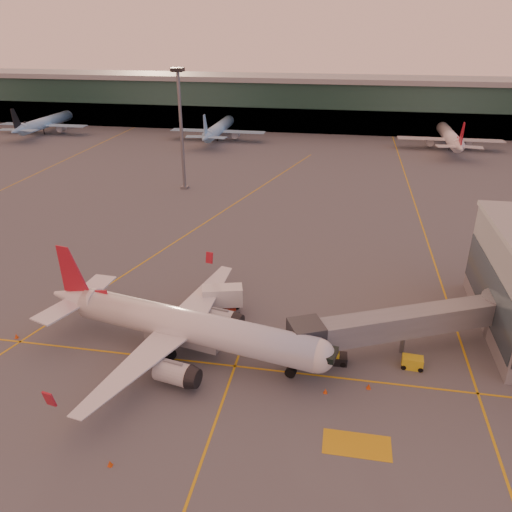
% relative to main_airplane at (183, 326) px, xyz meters
% --- Properties ---
extents(ground, '(600.00, 600.00, 0.00)m').
position_rel_main_airplane_xyz_m(ground, '(1.13, -6.57, -3.43)').
color(ground, '#4C4F54').
rests_on(ground, ground).
extents(taxi_markings, '(100.12, 173.00, 0.01)m').
position_rel_main_airplane_xyz_m(taxi_markings, '(-6.19, 37.92, -3.43)').
color(taxi_markings, gold).
rests_on(taxi_markings, ground).
extents(terminal, '(400.00, 20.00, 17.60)m').
position_rel_main_airplane_xyz_m(terminal, '(1.13, 135.22, 5.33)').
color(terminal, '#19382D').
rests_on(terminal, ground).
extents(mast_west_near, '(2.40, 2.40, 25.60)m').
position_rel_main_airplane_xyz_m(mast_west_near, '(-18.87, 59.43, 11.43)').
color(mast_west_near, slate).
rests_on(mast_west_near, ground).
extents(distant_aircraft_row, '(350.00, 34.00, 13.00)m').
position_rel_main_airplane_xyz_m(distant_aircraft_row, '(11.97, 111.43, -3.43)').
color(distant_aircraft_row, '#8AC0E8').
rests_on(distant_aircraft_row, ground).
extents(main_airplane, '(34.76, 31.58, 10.56)m').
position_rel_main_airplane_xyz_m(main_airplane, '(0.00, 0.00, 0.00)').
color(main_airplane, white).
rests_on(main_airplane, ground).
extents(jet_bridge, '(26.02, 14.09, 5.42)m').
position_rel_main_airplane_xyz_m(jet_bridge, '(25.33, 4.94, 0.26)').
color(jet_bridge, slate).
rests_on(jet_bridge, ground).
extents(catering_truck, '(5.40, 3.38, 3.89)m').
position_rel_main_airplane_xyz_m(catering_truck, '(2.37, 8.66, -1.22)').
color(catering_truck, '#9E2616').
rests_on(catering_truck, ground).
extents(gpu_cart, '(2.34, 1.50, 1.32)m').
position_rel_main_airplane_xyz_m(gpu_cart, '(24.99, 1.59, -2.79)').
color(gpu_cart, gold).
rests_on(gpu_cart, ground).
extents(pushback_tug, '(3.06, 1.73, 1.55)m').
position_rel_main_airplane_xyz_m(pushback_tug, '(16.58, 1.03, -2.80)').
color(pushback_tug, black).
rests_on(pushback_tug, ground).
extents(cone_nose, '(0.47, 0.47, 0.60)m').
position_rel_main_airplane_xyz_m(cone_nose, '(20.32, -2.73, -3.14)').
color(cone_nose, '#DB470B').
rests_on(cone_nose, ground).
extents(cone_tail, '(0.46, 0.46, 0.58)m').
position_rel_main_airplane_xyz_m(cone_tail, '(-20.45, -0.91, -3.15)').
color(cone_tail, '#DB470B').
rests_on(cone_tail, ground).
extents(cone_wing_right, '(0.44, 0.44, 0.57)m').
position_rel_main_airplane_xyz_m(cone_wing_right, '(-1.30, -16.57, -3.16)').
color(cone_wing_right, '#DB470B').
rests_on(cone_wing_right, ground).
extents(cone_wing_left, '(0.38, 0.38, 0.49)m').
position_rel_main_airplane_xyz_m(cone_wing_left, '(0.04, 18.41, -3.19)').
color(cone_wing_left, '#DB470B').
rests_on(cone_wing_left, ground).
extents(cone_fwd, '(0.42, 0.42, 0.53)m').
position_rel_main_airplane_xyz_m(cone_fwd, '(16.03, -4.19, -3.17)').
color(cone_fwd, '#DB470B').
rests_on(cone_fwd, ground).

